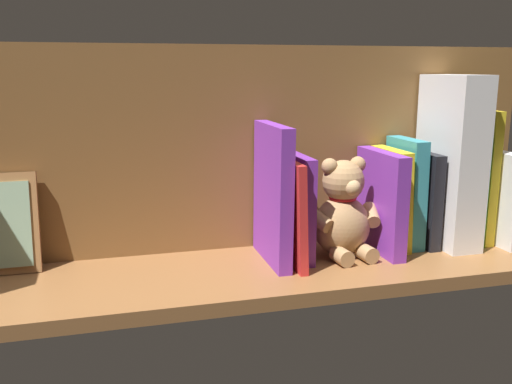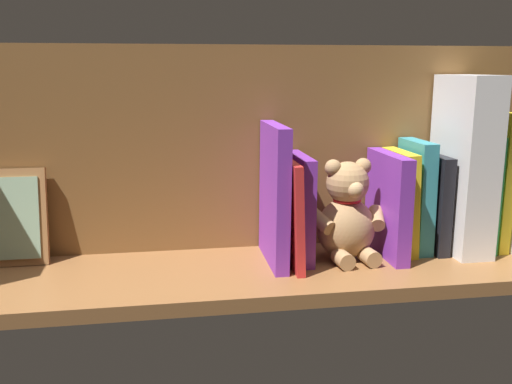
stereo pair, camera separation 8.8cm
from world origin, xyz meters
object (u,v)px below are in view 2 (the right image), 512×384
(book_0, at_px, (511,202))
(teddy_bear, at_px, (347,215))
(dictionary_thick_white, at_px, (464,165))
(picture_frame_leaning, at_px, (3,218))

(book_0, bearing_deg, teddy_bear, 1.62)
(dictionary_thick_white, relative_size, teddy_bear, 1.79)
(teddy_bear, xyz_separation_m, picture_frame_leaning, (0.55, -0.06, 0.00))
(book_0, distance_m, dictionary_thick_white, 0.11)
(book_0, bearing_deg, dictionary_thick_white, -2.73)
(teddy_bear, relative_size, picture_frame_leaning, 1.07)
(teddy_bear, bearing_deg, book_0, 175.68)
(dictionary_thick_white, height_order, picture_frame_leaning, dictionary_thick_white)
(book_0, xyz_separation_m, dictionary_thick_white, (0.09, -0.00, 0.07))
(book_0, distance_m, picture_frame_leaning, 0.85)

